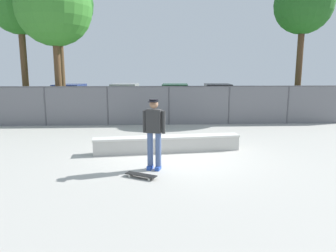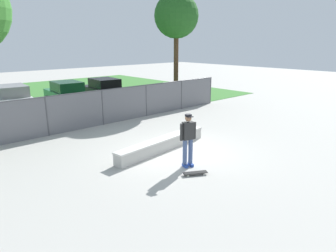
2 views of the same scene
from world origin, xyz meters
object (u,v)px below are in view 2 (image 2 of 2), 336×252
at_px(skateboard, 195,173).
at_px(car_white, 12,99).
at_px(skateboarder, 188,138).
at_px(concrete_ledge, 163,144).
at_px(tree_far, 176,17).
at_px(car_green, 67,94).
at_px(car_black, 104,90).

xyz_separation_m(skateboard, car_white, (-1.46, 13.65, 0.77)).
bearing_deg(skateboarder, concrete_ledge, 76.27).
bearing_deg(skateboarder, tree_far, 48.04).
bearing_deg(tree_far, car_white, 155.21).
bearing_deg(skateboarder, car_green, 83.31).
bearing_deg(car_green, concrete_ledge, -95.49).
relative_size(skateboarder, car_black, 0.42).
distance_m(tree_far, car_green, 8.87).
xyz_separation_m(skateboard, tree_far, (8.06, 9.26, 5.70)).
bearing_deg(skateboard, concrete_ledge, 72.61).
distance_m(skateboarder, skateboard, 1.21).
bearing_deg(car_black, car_green, 177.34).
distance_m(car_white, car_green, 3.29).
relative_size(skateboarder, skateboard, 2.31).
distance_m(concrete_ledge, car_green, 10.75).
relative_size(skateboarder, car_green, 0.42).
bearing_deg(car_green, tree_far, -31.67).
bearing_deg(skateboard, car_white, 96.09).
xyz_separation_m(skateboarder, car_black, (4.20, 12.34, -0.19)).
relative_size(skateboard, car_white, 0.18).
relative_size(concrete_ledge, skateboard, 5.87).
height_order(concrete_ledge, skateboarder, skateboarder).
bearing_deg(skateboarder, car_black, 71.19).
relative_size(skateboarder, car_white, 0.42).
bearing_deg(car_green, skateboarder, -96.69).
height_order(concrete_ledge, car_green, car_green).
bearing_deg(tree_far, car_black, 133.34).
bearing_deg(car_black, skateboarder, -108.81).
xyz_separation_m(concrete_ledge, car_black, (3.77, 10.56, 0.59)).
xyz_separation_m(car_white, car_black, (5.99, -0.66, 0.00)).
bearing_deg(car_green, skateboard, -97.77).
relative_size(skateboard, car_green, 0.18).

